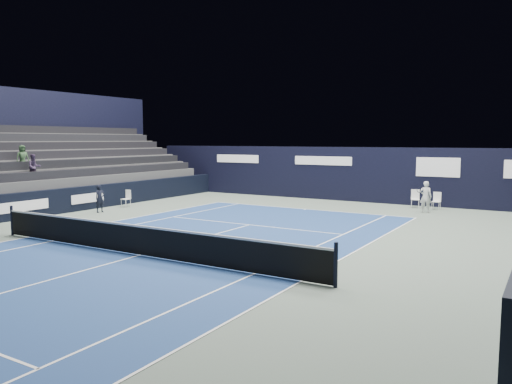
% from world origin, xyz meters
% --- Properties ---
extents(ground, '(48.00, 48.00, 0.00)m').
position_xyz_m(ground, '(0.00, 2.00, 0.00)').
color(ground, '#56665C').
rests_on(ground, ground).
extents(court_surface, '(10.97, 23.77, 0.01)m').
position_xyz_m(court_surface, '(0.00, 0.00, 0.00)').
color(court_surface, navy).
rests_on(court_surface, ground).
extents(folding_chair_back_a, '(0.51, 0.50, 0.95)m').
position_xyz_m(folding_chair_back_a, '(4.59, 15.39, 0.54)').
color(folding_chair_back_a, white).
rests_on(folding_chair_back_a, ground).
extents(folding_chair_back_b, '(0.40, 0.39, 0.89)m').
position_xyz_m(folding_chair_back_b, '(5.70, 15.20, 0.51)').
color(folding_chair_back_b, white).
rests_on(folding_chair_back_b, ground).
extents(line_judge_chair, '(0.42, 0.41, 0.90)m').
position_xyz_m(line_judge_chair, '(-8.53, 7.87, 0.51)').
color(line_judge_chair, white).
rests_on(line_judge_chair, ground).
extents(line_judge, '(0.41, 0.55, 1.36)m').
position_xyz_m(line_judge, '(-8.15, 5.73, 0.68)').
color(line_judge, black).
rests_on(line_judge, ground).
extents(court_markings, '(11.03, 23.83, 0.00)m').
position_xyz_m(court_markings, '(0.00, 0.00, 0.01)').
color(court_markings, white).
rests_on(court_markings, court_surface).
extents(tennis_net, '(12.90, 0.10, 1.10)m').
position_xyz_m(tennis_net, '(0.00, 0.00, 0.51)').
color(tennis_net, black).
rests_on(tennis_net, ground).
extents(back_sponsor_wall, '(26.00, 0.63, 3.10)m').
position_xyz_m(back_sponsor_wall, '(0.01, 16.50, 1.55)').
color(back_sponsor_wall, black).
rests_on(back_sponsor_wall, ground).
extents(side_barrier_left, '(0.33, 22.00, 1.20)m').
position_xyz_m(side_barrier_left, '(-9.50, 5.97, 0.60)').
color(side_barrier_left, black).
rests_on(side_barrier_left, ground).
extents(spectator_stand, '(6.00, 18.00, 6.40)m').
position_xyz_m(spectator_stand, '(-13.28, 6.99, 1.95)').
color(spectator_stand, '#444547').
rests_on(spectator_stand, ground).
extents(tennis_player, '(0.60, 0.83, 1.54)m').
position_xyz_m(tennis_player, '(5.44, 13.86, 0.77)').
color(tennis_player, silver).
rests_on(tennis_player, ground).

